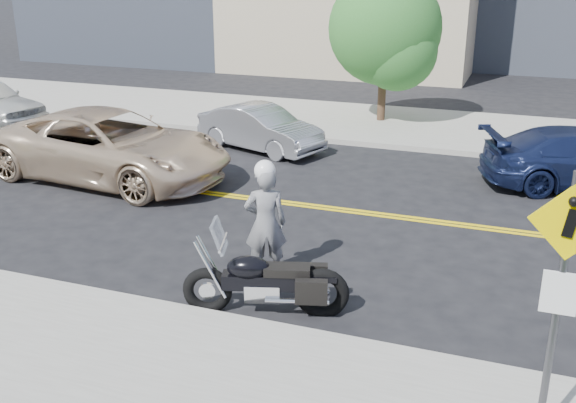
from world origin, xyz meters
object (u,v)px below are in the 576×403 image
Objects in this scene: suv at (110,146)px; parked_car_silver at (260,128)px; pedestrian_sign at (560,287)px; motorcycle at (266,268)px; motorcyclist at (265,220)px.

parked_car_silver is (2.33, 3.62, -0.21)m from suv.
suv is at bearing 146.31° from pedestrian_sign.
pedestrian_sign reaches higher than motorcycle.
motorcyclist is at bearing 95.24° from motorcycle.
suv is at bearing -58.38° from motorcyclist.
pedestrian_sign is 11.70m from suv.
motorcycle is 9.02m from parked_car_silver.
motorcyclist reaches higher than motorcycle.
motorcyclist reaches higher than suv.
motorcycle reaches higher than parked_car_silver.
suv is (-5.84, 4.69, 0.09)m from motorcycle.
motorcyclist reaches higher than parked_car_silver.
motorcyclist is at bearing -137.64° from parked_car_silver.
pedestrian_sign is 0.51× the size of suv.
suv is at bearing 124.39° from motorcycle.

